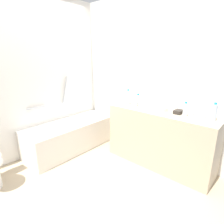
{
  "coord_description": "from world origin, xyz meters",
  "views": [
    {
      "loc": [
        -1.28,
        -1.67,
        1.64
      ],
      "look_at": [
        0.68,
        0.06,
        0.84
      ],
      "focal_mm": 29.81,
      "sensor_mm": 36.0,
      "label": 1
    }
  ],
  "objects": [
    {
      "name": "amenity_basket",
      "position": [
        1.16,
        -0.74,
        0.89
      ],
      "size": [
        0.14,
        0.1,
        0.05
      ],
      "primitive_type": "cube",
      "color": "#2D2823",
      "rests_on": "vanity_counter"
    },
    {
      "name": "sink_basin",
      "position": [
        1.14,
        -0.44,
        0.89
      ],
      "size": [
        0.29,
        0.29,
        0.06
      ],
      "primitive_type": "cylinder",
      "color": "white",
      "rests_on": "vanity_counter"
    },
    {
      "name": "sink_faucet",
      "position": [
        1.32,
        -0.44,
        0.9
      ],
      "size": [
        0.1,
        0.15,
        0.08
      ],
      "color": "silver",
      "rests_on": "vanity_counter"
    },
    {
      "name": "drinking_glass_2",
      "position": [
        1.18,
        -0.9,
        0.91
      ],
      "size": [
        0.07,
        0.07,
        0.08
      ],
      "primitive_type": "cylinder",
      "color": "white",
      "rests_on": "vanity_counter"
    },
    {
      "name": "ground_plane",
      "position": [
        0.0,
        0.0,
        0.0
      ],
      "size": [
        3.82,
        3.82,
        0.0
      ],
      "primitive_type": "plane",
      "color": "tan"
    },
    {
      "name": "bathtub",
      "position": [
        0.55,
        0.93,
        0.27
      ],
      "size": [
        1.64,
        0.64,
        1.27
      ],
      "color": "white",
      "rests_on": "ground_plane"
    },
    {
      "name": "water_bottle_3",
      "position": [
        1.16,
        -1.18,
        0.97
      ],
      "size": [
        0.06,
        0.06,
        0.23
      ],
      "color": "silver",
      "rests_on": "vanity_counter"
    },
    {
      "name": "wall_back_tiled",
      "position": [
        0.0,
        1.3,
        1.29
      ],
      "size": [
        3.22,
        0.1,
        2.58
      ],
      "primitive_type": "cube",
      "color": "white",
      "rests_on": "ground_plane"
    },
    {
      "name": "water_bottle_0",
      "position": [
        1.11,
        0.09,
        0.98
      ],
      "size": [
        0.06,
        0.06,
        0.25
      ],
      "color": "silver",
      "rests_on": "vanity_counter"
    },
    {
      "name": "drinking_glass_0",
      "position": [
        1.19,
        -1.05,
        0.91
      ],
      "size": [
        0.07,
        0.07,
        0.08
      ],
      "primitive_type": "cylinder",
      "color": "white",
      "rests_on": "vanity_counter"
    },
    {
      "name": "water_bottle_1",
      "position": [
        1.19,
        -0.05,
        0.95
      ],
      "size": [
        0.07,
        0.07,
        0.18
      ],
      "color": "silver",
      "rests_on": "vanity_counter"
    },
    {
      "name": "vanity_counter",
      "position": [
        1.15,
        -0.51,
        0.43
      ],
      "size": [
        0.53,
        1.59,
        0.87
      ],
      "primitive_type": "cube",
      "color": "tan",
      "rests_on": "ground_plane"
    },
    {
      "name": "drinking_glass_3",
      "position": [
        1.17,
        0.16,
        0.91
      ],
      "size": [
        0.06,
        0.06,
        0.1
      ],
      "primitive_type": "cylinder",
      "color": "white",
      "rests_on": "vanity_counter"
    },
    {
      "name": "wall_right_mirror",
      "position": [
        1.46,
        0.0,
        1.29
      ],
      "size": [
        0.1,
        2.91,
        2.58
      ],
      "primitive_type": "cube",
      "color": "white",
      "rests_on": "ground_plane"
    },
    {
      "name": "water_bottle_2",
      "position": [
        1.1,
        -0.85,
        0.96
      ],
      "size": [
        0.06,
        0.06,
        0.2
      ],
      "color": "silver",
      "rests_on": "vanity_counter"
    },
    {
      "name": "drinking_glass_1",
      "position": [
        1.11,
        -0.06,
        0.92
      ],
      "size": [
        0.06,
        0.06,
        0.1
      ],
      "primitive_type": "cylinder",
      "color": "white",
      "rests_on": "vanity_counter"
    }
  ]
}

